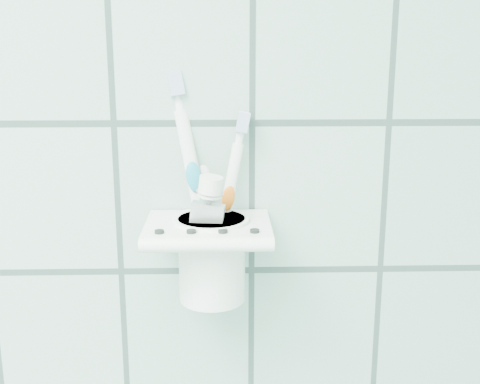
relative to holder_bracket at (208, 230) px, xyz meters
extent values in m
cube|color=white|center=(0.00, 0.04, -0.01)|extent=(0.05, 0.02, 0.03)
cube|color=white|center=(0.00, 0.00, 0.00)|extent=(0.12, 0.09, 0.01)
cylinder|color=white|center=(0.00, -0.05, 0.00)|extent=(0.12, 0.01, 0.01)
cylinder|color=black|center=(-0.04, -0.03, 0.01)|extent=(0.01, 0.01, 0.00)
cylinder|color=black|center=(-0.01, -0.03, 0.01)|extent=(0.01, 0.01, 0.00)
cylinder|color=black|center=(0.01, -0.03, 0.01)|extent=(0.01, 0.01, 0.00)
cylinder|color=black|center=(0.04, -0.03, 0.01)|extent=(0.01, 0.01, 0.00)
cylinder|color=white|center=(0.00, 0.00, -0.03)|extent=(0.07, 0.07, 0.09)
cylinder|color=white|center=(0.00, 0.00, 0.01)|extent=(0.07, 0.07, 0.01)
cylinder|color=black|center=(0.00, 0.00, 0.01)|extent=(0.06, 0.06, 0.00)
cylinder|color=white|center=(0.01, 0.02, 0.03)|extent=(0.05, 0.05, 0.18)
cylinder|color=white|center=(0.01, 0.02, 0.13)|extent=(0.02, 0.02, 0.03)
cube|color=silver|center=(0.01, 0.01, 0.14)|extent=(0.02, 0.02, 0.03)
cube|color=white|center=(0.01, 0.02, 0.14)|extent=(0.02, 0.01, 0.03)
ellipsoid|color=teal|center=(0.01, 0.01, 0.05)|extent=(0.02, 0.01, 0.03)
cylinder|color=white|center=(0.00, -0.01, 0.01)|extent=(0.01, 0.08, 0.14)
cylinder|color=white|center=(0.00, -0.01, 0.10)|extent=(0.01, 0.02, 0.02)
cube|color=silver|center=(0.00, -0.01, 0.11)|extent=(0.01, 0.02, 0.02)
cube|color=white|center=(0.00, -0.01, 0.11)|extent=(0.01, 0.02, 0.02)
ellipsoid|color=green|center=(0.00, -0.01, 0.03)|extent=(0.01, 0.02, 0.03)
cylinder|color=white|center=(0.00, 0.02, 0.01)|extent=(0.04, 0.03, 0.15)
cylinder|color=white|center=(0.00, 0.02, 0.09)|extent=(0.01, 0.01, 0.02)
cube|color=silver|center=(0.00, 0.01, 0.11)|extent=(0.02, 0.01, 0.02)
cube|color=white|center=(0.00, 0.02, 0.11)|extent=(0.02, 0.01, 0.02)
ellipsoid|color=orange|center=(0.00, 0.01, 0.03)|extent=(0.02, 0.01, 0.03)
cube|color=silver|center=(-0.01, 0.00, -0.02)|extent=(0.04, 0.02, 0.10)
cube|color=silver|center=(-0.01, 0.00, -0.06)|extent=(0.04, 0.01, 0.01)
cone|color=silver|center=(-0.01, 0.00, 0.04)|extent=(0.03, 0.03, 0.02)
cylinder|color=white|center=(-0.01, 0.00, 0.05)|extent=(0.03, 0.03, 0.02)
camera|label=1|loc=(0.02, -0.56, 0.18)|focal=45.00mm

